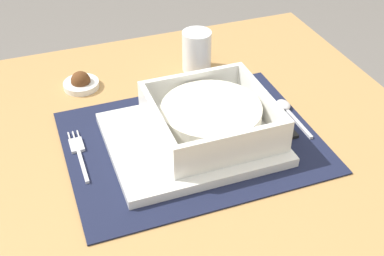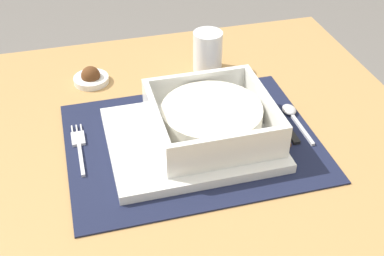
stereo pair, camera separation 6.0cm
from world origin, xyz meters
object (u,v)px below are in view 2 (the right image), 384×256
spoon (292,114)px  bread_knife (274,125)px  dining_table (180,180)px  butter_knife (284,124)px  drinking_glass (208,53)px  porridge_bowl (212,119)px  fork (79,145)px  condiment_saucer (91,78)px

spoon → bread_knife: spoon is taller
bread_knife → spoon: bearing=25.1°
dining_table → butter_knife: butter_knife is taller
dining_table → spoon: bearing=-1.7°
butter_knife → drinking_glass: (-0.07, 0.22, 0.03)m
dining_table → bread_knife: (0.16, -0.03, 0.11)m
dining_table → spoon: 0.24m
porridge_bowl → fork: size_ratio=1.45×
porridge_bowl → condiment_saucer: size_ratio=2.82×
spoon → butter_knife: 0.03m
bread_knife → condiment_saucer: bearing=141.6°
dining_table → drinking_glass: 0.27m
spoon → porridge_bowl: bearing=-171.2°
porridge_bowl → spoon: bearing=8.8°
porridge_bowl → spoon: porridge_bowl is taller
porridge_bowl → drinking_glass: 0.23m
condiment_saucer → porridge_bowl: bearing=-53.3°
porridge_bowl → spoon: (0.16, 0.02, -0.04)m
porridge_bowl → condiment_saucer: bearing=126.7°
bread_knife → condiment_saucer: condiment_saucer is taller
fork → spoon: spoon is taller
fork → spoon: bearing=-5.1°
drinking_glass → spoon: bearing=-64.1°
porridge_bowl → bread_knife: size_ratio=1.37×
bread_knife → porridge_bowl: bearing=-177.7°
spoon → butter_knife: size_ratio=0.90×
butter_knife → bread_knife: 0.02m
butter_knife → condiment_saucer: (-0.31, 0.23, 0.00)m
dining_table → fork: (-0.17, 0.01, 0.11)m
dining_table → fork: size_ratio=6.34×
porridge_bowl → condiment_saucer: (-0.18, 0.24, -0.03)m
porridge_bowl → drinking_glass: (0.06, 0.23, -0.01)m
fork → butter_knife: (0.35, -0.03, 0.00)m
fork → drinking_glass: 0.34m
dining_table → condiment_saucer: bearing=122.1°
fork → spoon: 0.37m
fork → spoon: size_ratio=1.15×
dining_table → bread_knife: bread_knife is taller
butter_knife → condiment_saucer: size_ratio=1.89×
spoon → butter_knife: bearing=-138.0°
dining_table → fork: bearing=177.9°
butter_knife → condiment_saucer: condiment_saucer is taller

